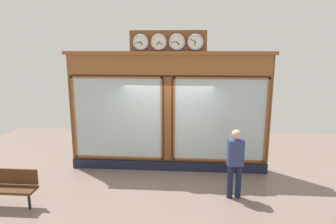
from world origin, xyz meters
name	(u,v)px	position (x,y,z in m)	size (l,w,h in m)	color
shop_facade	(168,111)	(0.00, -0.12, 1.75)	(5.79, 0.42, 3.98)	brown
pedestrian	(235,161)	(-1.70, 1.49, 0.93)	(0.38, 0.26, 1.69)	#191E38
street_bench	(6,185)	(3.46, 2.32, 0.52)	(1.40, 0.40, 0.87)	#4C2B16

